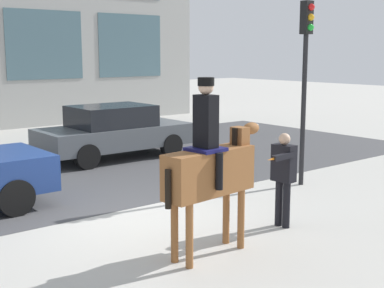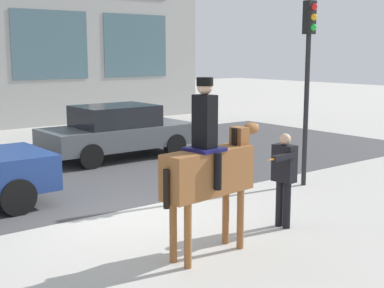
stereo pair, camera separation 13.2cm
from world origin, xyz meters
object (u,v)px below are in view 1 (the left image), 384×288
Objects in this scene: mounted_horse_lead at (211,167)px; traffic_light at (306,64)px; pedestrian_bystander at (283,173)px; street_car_far_lane at (114,131)px.

mounted_horse_lead is 0.64× the size of traffic_light.
mounted_horse_lead is 1.87m from pedestrian_bystander.
mounted_horse_lead is at bearing -156.36° from traffic_light.
pedestrian_bystander is 3.66m from traffic_light.
pedestrian_bystander is 7.30m from street_car_far_lane.
pedestrian_bystander is 0.40× the size of traffic_light.
pedestrian_bystander is at bearing -146.26° from traffic_light.
traffic_light is at bearing -72.40° from street_car_far_lane.
traffic_light is (1.73, -5.46, 1.97)m from street_car_far_lane.
pedestrian_bystander is (1.82, 0.19, -0.38)m from mounted_horse_lead.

